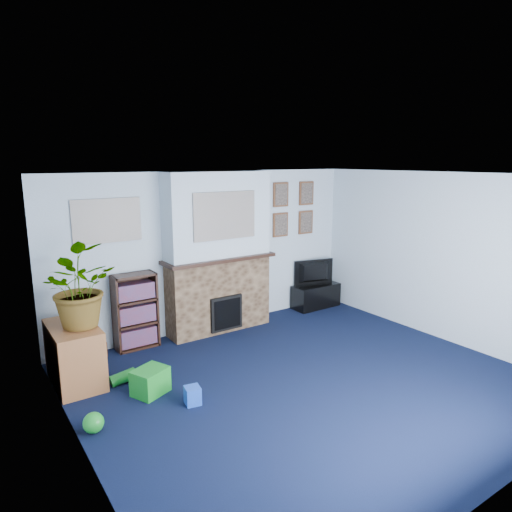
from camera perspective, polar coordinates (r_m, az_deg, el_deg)
floor at (r=5.61m, az=6.25°, el=-15.30°), size 5.00×4.50×0.01m
ceiling at (r=4.99m, az=6.89°, el=10.00°), size 5.00×4.50×0.01m
wall_back at (r=6.98m, az=-5.58°, el=0.65°), size 5.00×0.04×2.40m
wall_front at (r=3.86m, az=29.29°, el=-10.33°), size 5.00×0.04×2.40m
wall_left at (r=4.08m, az=-21.46°, el=-8.46°), size 0.04×4.50×2.40m
wall_right at (r=7.03m, az=22.19°, el=-0.12°), size 0.04×4.50×2.40m
chimney_breast at (r=6.81m, az=-4.75°, el=0.24°), size 1.72×0.50×2.40m
collage_main at (r=6.53m, az=-3.92°, el=5.05°), size 1.00×0.03×0.68m
collage_left at (r=6.29m, az=-18.12°, el=4.22°), size 0.90×0.03×0.58m
portrait_tl at (r=7.56m, az=3.11°, el=7.68°), size 0.30×0.03×0.40m
portrait_tr at (r=7.91m, az=6.31°, el=7.81°), size 0.30×0.03×0.40m
portrait_bl at (r=7.62m, az=3.06°, el=3.92°), size 0.30×0.03×0.40m
portrait_br at (r=7.96m, az=6.22°, el=4.22°), size 0.30×0.03×0.40m
tv_stand at (r=8.15m, az=7.47°, el=-4.82°), size 0.86×0.36×0.41m
television at (r=8.06m, az=7.46°, el=-2.06°), size 0.75×0.26×0.43m
bookshelf at (r=6.53m, az=-14.84°, el=-6.86°), size 0.58×0.28×1.05m
sideboard at (r=5.80m, az=-21.74°, el=-11.35°), size 0.50×0.90×0.70m
potted_plant at (r=5.51m, az=-21.76°, el=-3.70°), size 0.97×1.03×0.92m
mantel_clock at (r=6.77m, az=-4.47°, el=0.48°), size 0.09×0.06×0.13m
mantel_candle at (r=6.95m, az=-1.85°, el=0.91°), size 0.05×0.05×0.17m
mantel_teddy at (r=6.50m, az=-9.09°, el=-0.16°), size 0.12×0.12×0.12m
mantel_can at (r=7.09m, az=-0.17°, el=0.96°), size 0.06×0.06×0.11m
green_crate at (r=5.40m, az=-13.07°, el=-15.06°), size 0.45×0.41×0.29m
toy_ball at (r=4.90m, az=-19.64°, el=-19.14°), size 0.20×0.20×0.20m
toy_block at (r=5.13m, az=-7.93°, el=-16.75°), size 0.19×0.19×0.19m
toy_tube at (r=5.73m, az=-16.29°, el=-14.36°), size 0.31×0.14×0.18m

